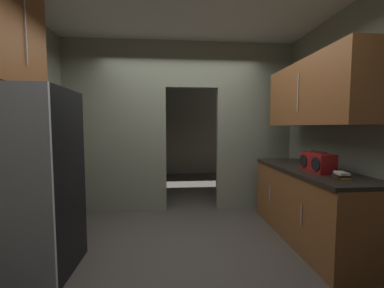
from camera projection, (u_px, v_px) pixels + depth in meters
ground at (186, 251)px, 2.68m from camera, size 20.00×20.00×0.00m
kitchen_overhead_slab at (183, 11)px, 2.89m from camera, size 4.13×6.78×0.06m
kitchen_partition at (179, 123)px, 3.95m from camera, size 3.73×0.12×2.79m
adjoining_room_shell at (178, 127)px, 6.07m from camera, size 3.73×3.14×2.79m
refrigerator at (32, 183)px, 2.22m from camera, size 0.71×0.74×1.76m
lower_cabinet_run at (308, 204)px, 2.95m from camera, size 0.66×1.84×0.89m
upper_cabinet_counterside at (312, 93)px, 2.85m from camera, size 0.36×1.65×0.77m
upper_cabinet_fridgeside at (5, 33)px, 2.20m from camera, size 0.36×0.78×0.98m
boombox at (318, 162)px, 2.70m from camera, size 0.21×0.40×0.24m
book_stack at (342, 175)px, 2.32m from camera, size 0.14×0.16×0.07m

